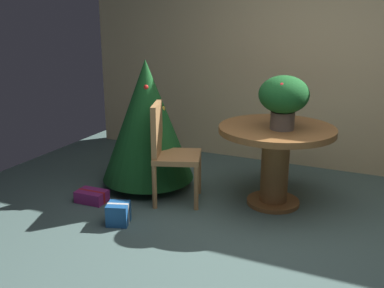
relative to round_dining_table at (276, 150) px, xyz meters
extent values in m
plane|color=#4C6660|center=(0.20, -0.91, -0.54)|extent=(6.60, 6.60, 0.00)
cube|color=beige|center=(0.20, 1.29, 0.76)|extent=(6.00, 0.10, 2.60)
cylinder|color=brown|center=(0.00, 0.00, -0.52)|extent=(0.50, 0.50, 0.04)
cylinder|color=brown|center=(0.00, 0.00, -0.17)|extent=(0.26, 0.26, 0.67)
cylinder|color=brown|center=(0.00, 0.00, 0.20)|extent=(1.07, 1.07, 0.06)
cylinder|color=#665B51|center=(0.06, -0.07, 0.30)|extent=(0.21, 0.21, 0.16)
ellipsoid|color=#195623|center=(0.06, -0.07, 0.54)|extent=(0.44, 0.44, 0.33)
sphere|color=red|center=(-0.02, -0.12, 0.55)|extent=(0.09, 0.09, 0.09)
sphere|color=red|center=(0.14, -0.12, 0.54)|extent=(0.09, 0.09, 0.09)
sphere|color=red|center=(0.07, -0.20, 0.62)|extent=(0.09, 0.09, 0.09)
cylinder|color=#B27F4C|center=(-0.75, -0.06, -0.33)|extent=(0.04, 0.04, 0.42)
cylinder|color=#B27F4C|center=(-0.62, -0.43, -0.33)|extent=(0.04, 0.04, 0.42)
cylinder|color=#B27F4C|center=(-1.12, -0.20, -0.33)|extent=(0.04, 0.04, 0.42)
cylinder|color=#B27F4C|center=(-0.98, -0.57, -0.33)|extent=(0.04, 0.04, 0.42)
cube|color=#B27F4C|center=(-0.87, -0.32, -0.09)|extent=(0.56, 0.56, 0.05)
cube|color=#B27F4C|center=(-1.05, -0.38, 0.18)|extent=(0.18, 0.39, 0.49)
cylinder|color=brown|center=(-1.33, -0.09, -0.50)|extent=(0.10, 0.10, 0.09)
cone|color=#195623|center=(-1.33, -0.09, 0.17)|extent=(0.95, 0.95, 1.24)
sphere|color=red|center=(-1.28, -0.16, 0.53)|extent=(0.05, 0.05, 0.05)
sphere|color=gold|center=(-1.17, -0.06, 0.30)|extent=(0.07, 0.07, 0.07)
sphere|color=gold|center=(-1.54, -0.10, 0.19)|extent=(0.07, 0.07, 0.07)
sphere|color=gold|center=(-1.24, 0.08, 0.25)|extent=(0.05, 0.05, 0.05)
cube|color=#1E569E|center=(-1.11, -0.98, -0.45)|extent=(0.23, 0.23, 0.19)
cube|color=silver|center=(-1.11, -0.98, -0.45)|extent=(0.18, 0.09, 0.19)
cube|color=#9E287A|center=(-1.61, -0.69, -0.49)|extent=(0.29, 0.20, 0.11)
cube|color=red|center=(-1.61, -0.69, -0.49)|extent=(0.29, 0.04, 0.11)
camera|label=1|loc=(0.94, -3.92, 1.23)|focal=41.66mm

